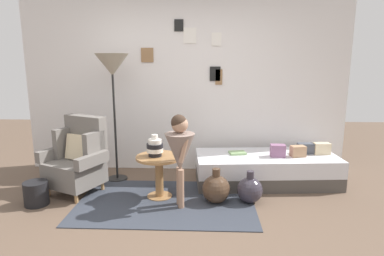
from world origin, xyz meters
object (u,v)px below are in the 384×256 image
side_table (159,168)px  floor_lamp (112,69)px  book_on_daybed (237,153)px  demijohn_far (250,190)px  daybed (266,169)px  person_child (180,149)px  demijohn_near (216,189)px  vase_striped (155,147)px  magazine_basket (36,193)px  armchair (78,159)px

side_table → floor_lamp: floor_lamp is taller
book_on_daybed → demijohn_far: size_ratio=0.56×
daybed → floor_lamp: 2.49m
person_child → demijohn_near: (0.42, 0.13, -0.52)m
floor_lamp → daybed: bearing=-1.3°
vase_striped → floor_lamp: (-0.64, 0.60, 0.91)m
book_on_daybed → demijohn_far: book_on_daybed is taller
floor_lamp → book_on_daybed: (1.70, -0.02, -1.14)m
side_table → magazine_basket: size_ratio=2.00×
vase_striped → demijohn_near: bearing=-10.0°
floor_lamp → book_on_daybed: size_ratio=7.99×
armchair → daybed: size_ratio=0.50×
armchair → magazine_basket: bearing=-130.0°
daybed → vase_striped: bearing=-159.2°
floor_lamp → magazine_basket: (-0.73, -0.88, -1.41)m
demijohn_near → magazine_basket: (-2.11, -0.15, -0.03)m
demijohn_near → person_child: bearing=-162.9°
demijohn_far → demijohn_near: bearing=-177.3°
demijohn_far → magazine_basket: (-2.52, -0.17, -0.02)m
book_on_daybed → demijohn_far: (0.09, -0.69, -0.26)m
daybed → vase_striped: 1.61m
person_child → demijohn_near: bearing=17.1°
daybed → floor_lamp: size_ratio=1.11×
daybed → demijohn_near: size_ratio=4.65×
demijohn_near → demijohn_far: (0.40, 0.02, -0.01)m
armchair → book_on_daybed: (2.07, 0.43, -0.02)m
armchair → side_table: size_ratio=1.73×
person_child → demijohn_far: size_ratio=2.78×
vase_striped → magazine_basket: (-1.37, -0.28, -0.50)m
book_on_daybed → magazine_basket: book_on_daybed is taller
vase_striped → floor_lamp: floor_lamp is taller
person_child → demijohn_far: (0.82, 0.15, -0.53)m
side_table → vase_striped: 0.26m
demijohn_far → person_child: bearing=-169.8°
armchair → vase_striped: armchair is taller
book_on_daybed → magazine_basket: (-2.43, -0.86, -0.28)m
book_on_daybed → magazine_basket: 2.59m
side_table → floor_lamp: size_ratio=0.32×
armchair → floor_lamp: bearing=50.6°
person_child → side_table: bearing=137.3°
person_child → magazine_basket: (-1.70, -0.02, -0.55)m
demijohn_near → magazine_basket: 2.12m
armchair → side_table: armchair is taller
vase_striped → floor_lamp: 1.27m
demijohn_far → floor_lamp: bearing=158.4°
demijohn_near → armchair: bearing=171.0°
armchair → demijohn_near: armchair is taller
person_child → demijohn_far: 0.99m
book_on_daybed → magazine_basket: bearing=-160.5°
floor_lamp → vase_striped: bearing=-42.9°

